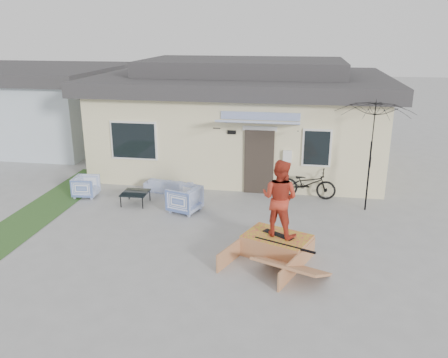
% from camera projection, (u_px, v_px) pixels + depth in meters
% --- Properties ---
extents(ground, '(90.00, 90.00, 0.00)m').
position_uv_depth(ground, '(200.00, 252.00, 11.24)').
color(ground, gray).
rests_on(ground, ground).
extents(grass_strip, '(1.40, 8.00, 0.01)m').
position_uv_depth(grass_strip, '(45.00, 208.00, 13.93)').
color(grass_strip, '#2B4F22').
rests_on(grass_strip, ground).
extents(house, '(10.80, 8.49, 4.10)m').
position_uv_depth(house, '(243.00, 115.00, 18.13)').
color(house, beige).
rests_on(house, ground).
extents(neighbor_house, '(8.60, 7.60, 3.50)m').
position_uv_depth(neighbor_house, '(26.00, 104.00, 21.71)').
color(neighbor_house, silver).
rests_on(neighbor_house, ground).
extents(loveseat, '(1.59, 0.66, 0.60)m').
position_uv_depth(loveseat, '(168.00, 183.00, 15.29)').
color(loveseat, '#4460B0').
rests_on(loveseat, ground).
extents(armchair_left, '(0.73, 0.77, 0.74)m').
position_uv_depth(armchair_left, '(86.00, 185.00, 14.83)').
color(armchair_left, '#4460B0').
rests_on(armchair_left, ground).
extents(armchair_right, '(1.00, 1.03, 0.86)m').
position_uv_depth(armchair_right, '(184.00, 198.00, 13.60)').
color(armchair_right, '#4460B0').
rests_on(armchair_right, ground).
extents(coffee_table, '(0.78, 0.78, 0.38)m').
position_uv_depth(coffee_table, '(136.00, 198.00, 14.25)').
color(coffee_table, black).
rests_on(coffee_table, ground).
extents(bicycle, '(1.87, 0.80, 1.16)m').
position_uv_depth(bicycle, '(307.00, 180.00, 14.65)').
color(bicycle, black).
rests_on(bicycle, ground).
extents(patio_umbrella, '(2.70, 2.59, 2.20)m').
position_uv_depth(patio_umbrella, '(371.00, 153.00, 13.30)').
color(patio_umbrella, black).
rests_on(patio_umbrella, ground).
extents(skate_ramp, '(2.13, 2.40, 0.50)m').
position_uv_depth(skate_ramp, '(277.00, 245.00, 11.02)').
color(skate_ramp, '#AC6E45').
rests_on(skate_ramp, ground).
extents(skateboard, '(0.78, 0.61, 0.05)m').
position_uv_depth(skateboard, '(278.00, 234.00, 10.97)').
color(skateboard, black).
rests_on(skateboard, skate_ramp).
extents(skater, '(1.09, 0.98, 1.83)m').
position_uv_depth(skater, '(280.00, 197.00, 10.68)').
color(skater, '#B33321').
rests_on(skater, skateboard).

